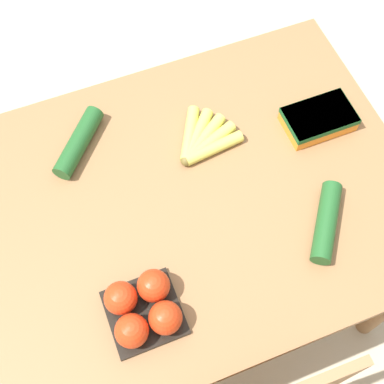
# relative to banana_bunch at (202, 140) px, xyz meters

# --- Properties ---
(ground_plane) EXTENTS (12.00, 12.00, 0.00)m
(ground_plane) POSITION_rel_banana_bunch_xyz_m (0.09, 0.14, -0.74)
(ground_plane) COLOR #B7A88E
(dining_table) EXTENTS (1.18, 0.89, 0.73)m
(dining_table) POSITION_rel_banana_bunch_xyz_m (0.09, 0.14, -0.12)
(dining_table) COLOR olive
(dining_table) RESTS_ON ground_plane
(banana_bunch) EXTENTS (0.19, 0.17, 0.03)m
(banana_bunch) POSITION_rel_banana_bunch_xyz_m (0.00, 0.00, 0.00)
(banana_bunch) COLOR brown
(banana_bunch) RESTS_ON dining_table
(tomato_pack) EXTENTS (0.17, 0.17, 0.09)m
(tomato_pack) POSITION_rel_banana_bunch_xyz_m (0.30, 0.39, 0.03)
(tomato_pack) COLOR black
(tomato_pack) RESTS_ON dining_table
(carrot_bag) EXTENTS (0.19, 0.12, 0.05)m
(carrot_bag) POSITION_rel_banana_bunch_xyz_m (-0.32, 0.06, 0.01)
(carrot_bag) COLOR orange
(carrot_bag) RESTS_ON dining_table
(cucumber_near) EXTENTS (0.17, 0.20, 0.05)m
(cucumber_near) POSITION_rel_banana_bunch_xyz_m (-0.20, 0.34, 0.01)
(cucumber_near) COLOR #1E5123
(cucumber_near) RESTS_ON dining_table
(cucumber_far) EXTENTS (0.18, 0.19, 0.05)m
(cucumber_far) POSITION_rel_banana_bunch_xyz_m (0.32, -0.11, 0.01)
(cucumber_far) COLOR #1E5123
(cucumber_far) RESTS_ON dining_table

